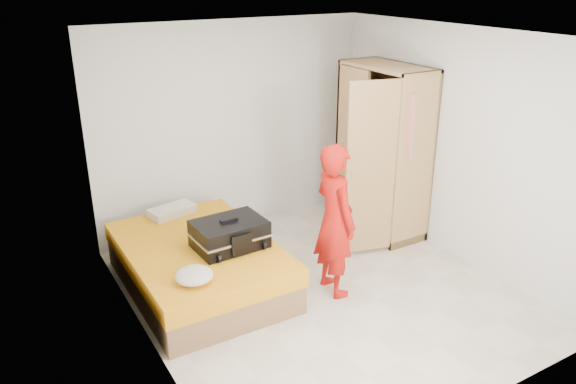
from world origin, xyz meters
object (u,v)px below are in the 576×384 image
round_cushion (194,275)px  suitcase (230,234)px  bed (199,265)px  wardrobe (381,156)px  person (335,220)px

round_cushion → suitcase: bearing=39.3°
bed → suitcase: size_ratio=2.74×
wardrobe → round_cushion: wardrobe is taller
wardrobe → person: bearing=-145.6°
bed → person: person is taller
person → round_cushion: size_ratio=4.63×
bed → person: size_ratio=1.27×
round_cushion → wardrobe: bearing=16.5°
person → suitcase: 1.07m
suitcase → bed: bearing=138.9°
bed → person: bearing=-33.0°
suitcase → round_cushion: 0.75m
round_cushion → bed: bearing=65.5°
wardrobe → person: 1.62m
wardrobe → round_cushion: 2.97m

